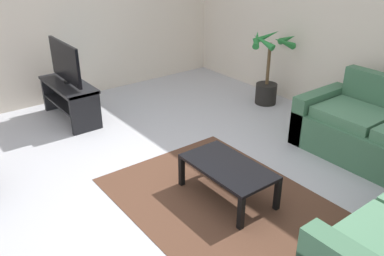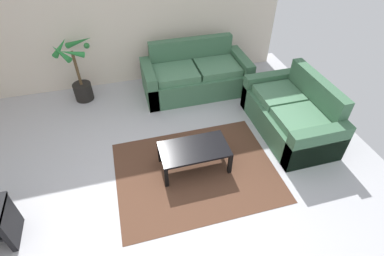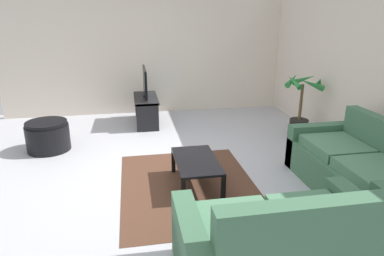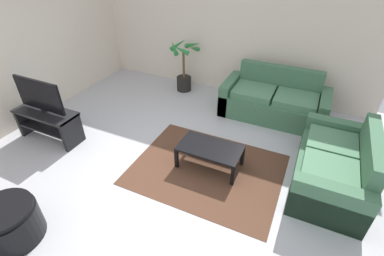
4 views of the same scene
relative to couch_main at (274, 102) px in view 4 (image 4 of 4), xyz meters
The scene contains 10 objects.
ground_plane 2.58m from the couch_main, 116.83° to the right, with size 6.60×6.60×0.00m, color #B2B2B7.
wall_back 1.72m from the couch_main, 148.17° to the left, with size 6.00×0.06×2.70m, color beige.
couch_main is the anchor object (origin of this frame).
couch_loveseat 1.88m from the couch_main, 53.25° to the right, with size 0.90×1.66×0.90m.
tv_stand 4.07m from the couch_main, 144.56° to the right, with size 1.10×0.45×0.54m.
tv 4.11m from the couch_main, 144.60° to the right, with size 0.94×0.10×0.57m.
coffee_table 1.96m from the couch_main, 106.58° to the right, with size 0.94×0.52×0.36m.
area_rug 2.08m from the couch_main, 105.78° to the right, with size 2.20×1.70×0.01m, color #513323.
potted_palm 2.07m from the couch_main, behind, with size 0.70×0.71×1.14m.
ottoman 4.54m from the couch_main, 118.54° to the right, with size 0.67×0.67×0.48m.
Camera 4 is at (1.72, -2.65, 2.94)m, focal length 26.22 mm.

